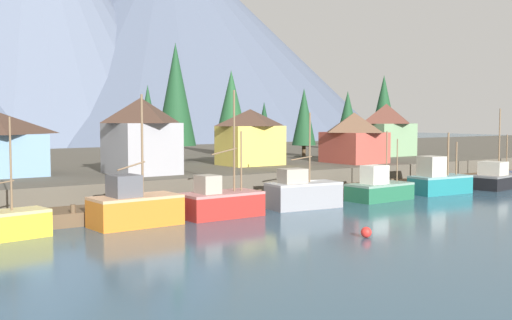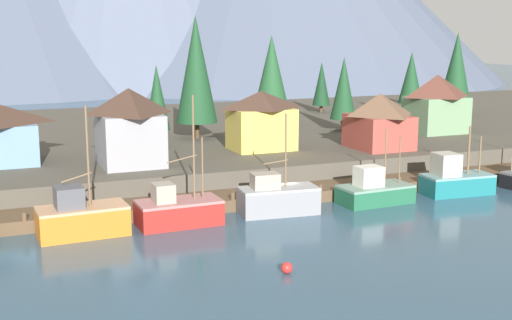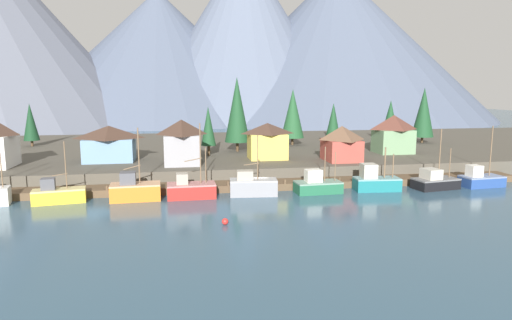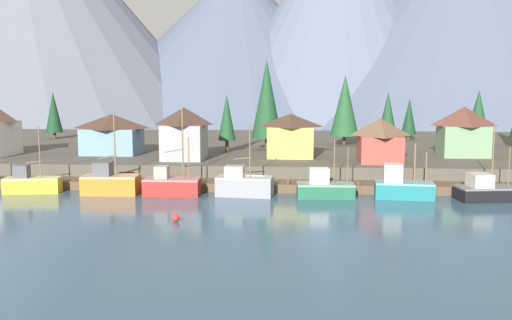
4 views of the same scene
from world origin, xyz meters
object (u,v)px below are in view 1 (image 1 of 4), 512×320
(conifer_near_left, at_px, (384,108))
(fishing_boat_black, at_px, (496,179))
(house_grey, at_px, (141,135))
(channel_buoy, at_px, (366,232))
(fishing_boat_green, at_px, (379,189))
(fishing_boat_teal, at_px, (438,181))
(fishing_boat_orange, at_px, (134,207))
(house_yellow, at_px, (250,137))
(conifer_near_right, at_px, (264,122))
(conifer_mid_right, at_px, (348,114))
(conifer_back_left, at_px, (148,117))
(house_red, at_px, (354,137))
(fishing_boat_grey, at_px, (303,193))
(conifer_far_left, at_px, (304,117))
(house_green, at_px, (386,129))
(fishing_boat_red, at_px, (220,202))
(conifer_mid_left, at_px, (231,107))
(conifer_back_right, at_px, (176,94))

(conifer_near_left, bearing_deg, fishing_boat_black, -116.78)
(house_grey, height_order, channel_buoy, house_grey)
(fishing_boat_green, bearing_deg, fishing_boat_teal, -2.52)
(fishing_boat_orange, distance_m, house_yellow, 25.67)
(conifer_near_right, relative_size, conifer_mid_right, 0.82)
(conifer_back_left, bearing_deg, fishing_boat_green, -56.62)
(conifer_near_left, relative_size, conifer_back_left, 1.39)
(house_red, height_order, conifer_near_left, conifer_near_left)
(fishing_boat_teal, distance_m, conifer_mid_right, 37.27)
(fishing_boat_grey, xyz_separation_m, house_red, (16.51, 11.14, 4.13))
(fishing_boat_grey, xyz_separation_m, conifer_far_left, (19.33, 23.54, 6.40))
(fishing_boat_orange, relative_size, house_red, 1.44)
(house_green, height_order, conifer_back_left, conifer_back_left)
(house_yellow, relative_size, house_grey, 0.94)
(conifer_near_left, bearing_deg, fishing_boat_red, -148.15)
(fishing_boat_grey, relative_size, fishing_boat_green, 1.26)
(conifer_mid_left, distance_m, conifer_back_right, 14.65)
(fishing_boat_black, height_order, house_yellow, fishing_boat_black)
(fishing_boat_teal, relative_size, conifer_back_right, 0.47)
(fishing_boat_green, xyz_separation_m, conifer_back_right, (-7.86, 24.83, 9.21))
(channel_buoy, bearing_deg, conifer_back_right, 80.69)
(fishing_boat_grey, height_order, fishing_boat_black, fishing_boat_black)
(fishing_boat_black, height_order, house_grey, house_grey)
(conifer_back_left, relative_size, channel_buoy, 12.25)
(conifer_near_right, relative_size, conifer_back_right, 0.55)
(conifer_near_right, height_order, conifer_mid_left, conifer_mid_left)
(house_red, height_order, conifer_mid_left, conifer_mid_left)
(fishing_boat_orange, bearing_deg, house_green, 19.64)
(channel_buoy, bearing_deg, fishing_boat_black, 21.15)
(fishing_boat_teal, xyz_separation_m, house_green, (11.46, 18.06, 4.71))
(fishing_boat_red, height_order, house_green, fishing_boat_red)
(house_green, height_order, conifer_near_left, conifer_near_left)
(conifer_back_left, distance_m, conifer_back_right, 7.58)
(conifer_mid_left, distance_m, channel_buoy, 49.34)
(fishing_boat_grey, height_order, house_red, house_red)
(fishing_boat_grey, distance_m, conifer_near_left, 53.31)
(fishing_boat_red, distance_m, fishing_boat_grey, 8.23)
(channel_buoy, bearing_deg, house_grey, 99.60)
(house_yellow, height_order, conifer_near_left, conifer_near_left)
(fishing_boat_teal, bearing_deg, fishing_boat_red, -175.48)
(fishing_boat_teal, bearing_deg, conifer_near_right, 83.00)
(fishing_boat_grey, bearing_deg, conifer_back_right, 92.90)
(fishing_boat_orange, height_order, house_yellow, fishing_boat_orange)
(fishing_boat_green, distance_m, fishing_boat_black, 17.27)
(channel_buoy, bearing_deg, fishing_boat_grey, 68.36)
(fishing_boat_black, xyz_separation_m, conifer_far_left, (-6.93, 24.03, 6.60))
(house_grey, xyz_separation_m, channel_buoy, (4.17, -24.64, -5.70))
(conifer_back_right, relative_size, channel_buoy, 19.66)
(house_green, xyz_separation_m, conifer_mid_right, (6.20, 14.06, 2.00))
(conifer_near_right, distance_m, conifer_mid_right, 13.32)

